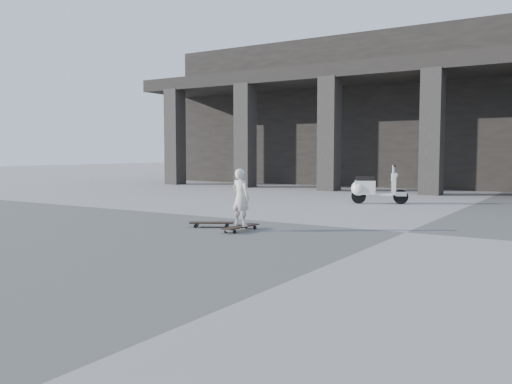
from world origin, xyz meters
The scene contains 5 objects.
ground centered at (0.00, 0.00, 0.00)m, with size 90.00×90.00×0.00m, color #51514E.
longboard centered at (-2.48, -1.37, 0.07)m, with size 0.23×0.89×0.09m.
skateboard_spare centered at (-3.19, -1.27, 0.07)m, with size 0.79×0.59×0.10m.
child centered at (-2.48, -1.37, 0.59)m, with size 0.36×0.24×1.00m, color beige.
scooter centered at (-2.37, 4.59, 0.41)m, with size 1.39×0.80×1.04m.
Camera 1 is at (2.75, -9.12, 1.38)m, focal length 38.00 mm.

